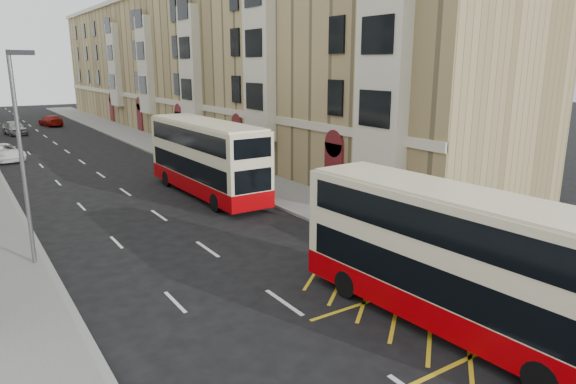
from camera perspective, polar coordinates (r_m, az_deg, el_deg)
ground at (r=14.56m, az=8.55°, el=-17.86°), size 200.00×200.00×0.00m
pavement_right at (r=43.05m, az=-10.36°, el=3.68°), size 4.00×120.00×0.15m
kerb_right at (r=42.33m, az=-12.85°, el=3.38°), size 0.25×120.00×0.15m
kerb_left at (r=39.87m, az=-29.16°, el=1.29°), size 0.25×120.00×0.15m
road_markings at (r=55.25m, az=-24.29°, el=4.85°), size 10.00×110.00×0.01m
terrace_right at (r=59.23m, az=-10.43°, el=13.69°), size 10.75×79.00×15.25m
bus_shelter at (r=19.67m, az=28.12°, el=-3.96°), size 1.65×4.25×2.70m
guard_railing at (r=21.94m, az=10.88°, el=-4.27°), size 0.06×6.56×1.01m
street_lamp_near at (r=21.39m, az=-27.47°, el=4.35°), size 0.93×0.18×8.00m
double_decker_front at (r=15.74m, az=18.01°, el=-7.26°), size 3.00×10.58×4.17m
double_decker_rear at (r=30.71m, az=-9.11°, el=3.75°), size 2.67×11.15×4.43m
pedestrian_near at (r=20.86m, az=20.63°, el=-5.74°), size 0.62×0.48×1.54m
pedestrian_mid at (r=23.03m, az=19.75°, el=-3.43°), size 1.01×0.86×1.83m
pedestrian_far at (r=23.64m, az=10.15°, el=-2.35°), size 1.17×0.79×1.85m
white_van at (r=47.67m, az=-29.11°, el=3.86°), size 3.36×5.29×1.36m
car_silver at (r=64.98m, az=-28.10°, el=6.33°), size 2.42×4.74×1.55m
car_red at (r=72.11m, az=-24.84°, el=7.21°), size 2.62×4.90×1.35m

